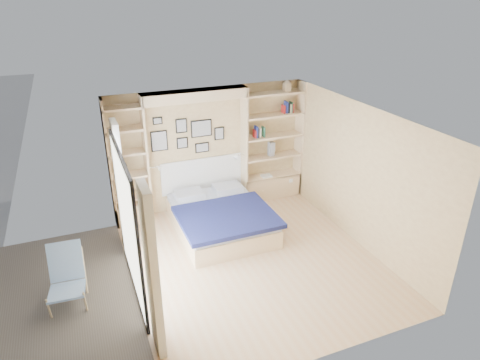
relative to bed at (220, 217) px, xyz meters
name	(u,v)px	position (x,y,z in m)	size (l,w,h in m)	color
ground	(252,260)	(0.17, -1.12, -0.27)	(4.50, 4.50, 0.00)	tan
room_shell	(202,172)	(-0.21, 0.40, 0.80)	(4.50, 4.50, 4.50)	tan
bed	(220,217)	(0.00, 0.00, 0.00)	(1.71, 2.18, 1.07)	beige
photo_gallery	(187,135)	(-0.28, 1.10, 1.33)	(1.48, 0.02, 0.82)	black
reading_lamps	(199,162)	(-0.13, 0.88, 0.83)	(1.92, 0.12, 0.15)	silver
shelf_decor	(267,122)	(1.38, 0.94, 1.44)	(3.49, 0.23, 2.03)	#A51E1E
deck	(20,315)	(-3.43, -1.12, -0.27)	(3.20, 4.00, 0.05)	brown
deck_chair	(66,277)	(-2.74, -1.02, 0.13)	(0.56, 0.88, 0.85)	tan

